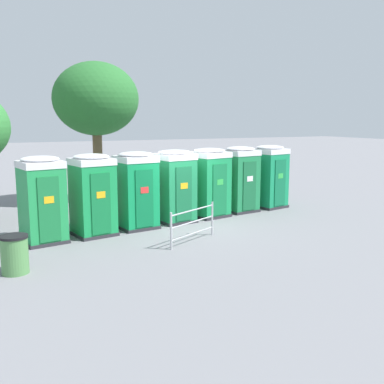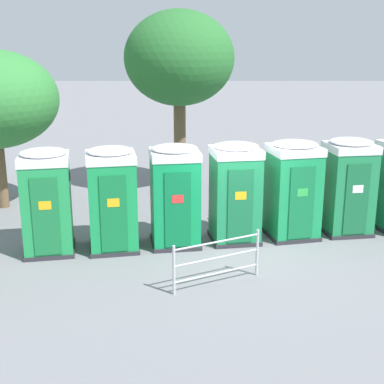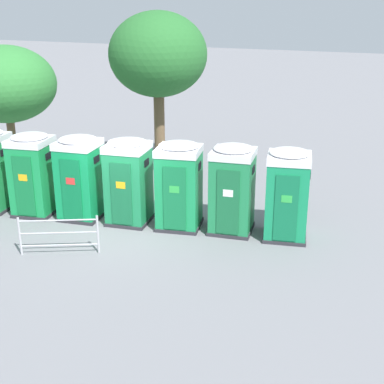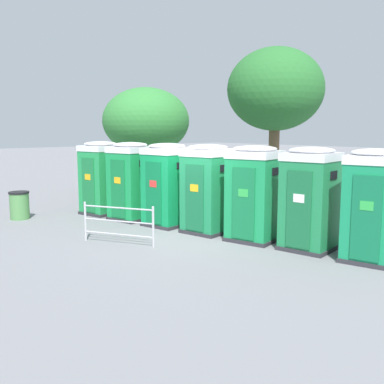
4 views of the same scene
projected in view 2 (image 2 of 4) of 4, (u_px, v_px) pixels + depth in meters
name	position (u px, v px, depth m)	size (l,w,h in m)	color
ground_plane	(237.00, 247.00, 13.28)	(120.00, 120.00, 0.00)	slate
portapotty_0	(44.00, 201.00, 12.65)	(1.37, 1.40, 2.54)	#2D2D33
portapotty_1	(110.00, 199.00, 12.86)	(1.39, 1.40, 2.54)	#2D2D33
portapotty_2	(173.00, 195.00, 13.16)	(1.36, 1.36, 2.54)	#2D2D33
portapotty_3	(233.00, 192.00, 13.44)	(1.36, 1.37, 2.54)	#2D2D33
portapotty_4	(290.00, 189.00, 13.72)	(1.46, 1.44, 2.54)	#2D2D33
portapotty_5	(345.00, 185.00, 14.04)	(1.36, 1.36, 2.54)	#2D2D33
street_tree_0	(177.00, 59.00, 17.31)	(3.59, 3.59, 5.96)	brown
event_barrier	(215.00, 259.00, 11.09)	(1.83, 0.99, 1.05)	#B7B7BC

